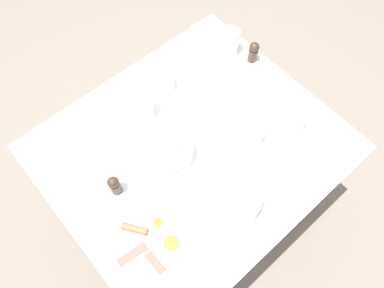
% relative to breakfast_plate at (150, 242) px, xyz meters
% --- Properties ---
extents(ground_plane, '(8.00, 8.00, 0.00)m').
position_rel_breakfast_plate_xyz_m(ground_plane, '(0.35, 0.18, -0.75)').
color(ground_plane, '#70665B').
extents(table, '(1.07, 0.94, 0.74)m').
position_rel_breakfast_plate_xyz_m(table, '(0.35, 0.18, -0.08)').
color(table, white).
rests_on(table, ground_plane).
extents(breakfast_plate, '(0.27, 0.27, 0.04)m').
position_rel_breakfast_plate_xyz_m(breakfast_plate, '(0.00, 0.00, 0.00)').
color(breakfast_plate, white).
rests_on(breakfast_plate, table).
extents(teapot_near, '(0.18, 0.13, 0.12)m').
position_rel_breakfast_plate_xyz_m(teapot_near, '(0.31, -0.12, 0.04)').
color(teapot_near, white).
rests_on(teapot_near, table).
extents(teapot_far, '(0.17, 0.14, 0.12)m').
position_rel_breakfast_plate_xyz_m(teapot_far, '(0.28, 0.19, 0.04)').
color(teapot_far, white).
rests_on(teapot_far, table).
extents(teacup_with_saucer_left, '(0.15, 0.15, 0.06)m').
position_rel_breakfast_plate_xyz_m(teacup_with_saucer_left, '(0.55, 0.06, 0.02)').
color(teacup_with_saucer_left, white).
rests_on(teacup_with_saucer_left, table).
extents(teacup_with_saucer_right, '(0.15, 0.15, 0.06)m').
position_rel_breakfast_plate_xyz_m(teacup_with_saucer_right, '(0.72, -0.01, 0.02)').
color(teacup_with_saucer_right, white).
rests_on(teacup_with_saucer_right, table).
extents(water_glass_tall, '(0.07, 0.07, 0.12)m').
position_rel_breakfast_plate_xyz_m(water_glass_tall, '(0.79, 0.43, 0.05)').
color(water_glass_tall, white).
rests_on(water_glass_tall, table).
extents(water_glass_short, '(0.07, 0.07, 0.11)m').
position_rel_breakfast_plate_xyz_m(water_glass_short, '(0.31, 0.42, 0.05)').
color(water_glass_short, white).
rests_on(water_glass_short, table).
extents(creamer_jug, '(0.09, 0.06, 0.06)m').
position_rel_breakfast_plate_xyz_m(creamer_jug, '(0.46, 0.47, 0.02)').
color(creamer_jug, white).
rests_on(creamer_jug, table).
extents(pepper_grinder, '(0.04, 0.04, 0.10)m').
position_rel_breakfast_plate_xyz_m(pepper_grinder, '(0.83, 0.33, 0.04)').
color(pepper_grinder, '#38281E').
rests_on(pepper_grinder, table).
extents(salt_grinder, '(0.04, 0.04, 0.10)m').
position_rel_breakfast_plate_xyz_m(salt_grinder, '(0.02, 0.23, 0.04)').
color(salt_grinder, '#38281E').
rests_on(salt_grinder, table).
extents(fork_by_plate, '(0.10, 0.15, 0.00)m').
position_rel_breakfast_plate_xyz_m(fork_by_plate, '(0.76, 0.21, -0.01)').
color(fork_by_plate, silver).
rests_on(fork_by_plate, table).
extents(knife_by_plate, '(0.14, 0.16, 0.00)m').
position_rel_breakfast_plate_xyz_m(knife_by_plate, '(-0.06, 0.45, -0.01)').
color(knife_by_plate, silver).
rests_on(knife_by_plate, table).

